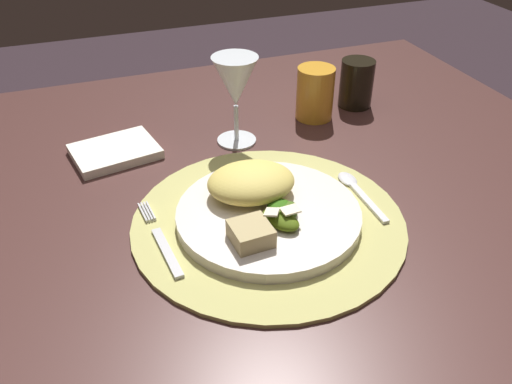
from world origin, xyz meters
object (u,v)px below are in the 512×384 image
at_px(dining_table, 244,263).
at_px(amber_tumbler, 315,93).
at_px(spoon, 355,188).
at_px(dark_tumbler, 356,83).
at_px(dinner_plate, 268,215).
at_px(napkin, 115,151).
at_px(fork, 161,241).
at_px(wine_glass, 235,85).

height_order(dining_table, amber_tumbler, amber_tumbler).
xyz_separation_m(spoon, dark_tumbler, (0.15, 0.27, 0.04)).
height_order(dining_table, dinner_plate, dinner_plate).
height_order(dinner_plate, napkin, dinner_plate).
height_order(dinner_plate, fork, dinner_plate).
relative_size(dining_table, dark_tumbler, 13.48).
height_order(dining_table, wine_glass, wine_glass).
bearing_deg(napkin, spoon, -35.91).
relative_size(wine_glass, amber_tumbler, 1.57).
height_order(dining_table, fork, fork).
bearing_deg(spoon, wine_glass, 119.18).
xyz_separation_m(fork, spoon, (0.30, 0.02, 0.00)).
relative_size(dining_table, wine_glass, 8.06).
xyz_separation_m(napkin, amber_tumbler, (0.37, 0.02, 0.04)).
height_order(fork, spoon, spoon).
relative_size(spoon, napkin, 1.00).
height_order(fork, napkin, napkin).
bearing_deg(wine_glass, spoon, -60.82).
distance_m(dinner_plate, dark_tumbler, 0.42).
height_order(wine_glass, amber_tumbler, wine_glass).
bearing_deg(wine_glass, dark_tumbler, 12.44).
distance_m(spoon, amber_tumbler, 0.26).
bearing_deg(napkin, dinner_plate, -56.11).
bearing_deg(fork, spoon, 4.26).
distance_m(fork, wine_glass, 0.31).
bearing_deg(spoon, fork, -175.74).
distance_m(fork, spoon, 0.30).
xyz_separation_m(amber_tumbler, dark_tumbler, (0.10, 0.02, -0.00)).
relative_size(dinner_plate, amber_tumbler, 2.62).
bearing_deg(dinner_plate, napkin, 123.89).
distance_m(dinner_plate, wine_glass, 0.25).
relative_size(dining_table, dinner_plate, 4.84).
relative_size(dinner_plate, napkin, 1.89).
relative_size(fork, amber_tumbler, 1.73).
relative_size(napkin, amber_tumbler, 1.38).
distance_m(dining_table, fork, 0.22).
distance_m(dining_table, amber_tumbler, 0.34).
xyz_separation_m(dining_table, spoon, (0.16, -0.06, 0.15)).
height_order(amber_tumbler, dark_tumbler, amber_tumbler).
height_order(napkin, dark_tumbler, dark_tumbler).
height_order(dining_table, dark_tumbler, dark_tumbler).
relative_size(amber_tumbler, dark_tumbler, 1.06).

